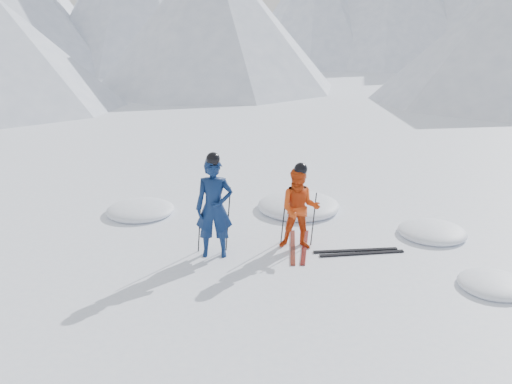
{
  "coord_description": "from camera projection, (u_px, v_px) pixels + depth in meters",
  "views": [
    {
      "loc": [
        -1.59,
        -9.8,
        4.45
      ],
      "look_at": [
        -1.49,
        0.5,
        1.1
      ],
      "focal_mm": 38.0,
      "sensor_mm": 36.0,
      "label": 1
    }
  ],
  "objects": [
    {
      "name": "pole_blue_right",
      "position": [
        228.0,
        219.0,
        10.63
      ],
      "size": [
        0.13,
        0.08,
        1.3
      ],
      "primitive_type": "cylinder",
      "rotation": [
        -0.04,
        0.08,
        0.0
      ],
      "color": "black",
      "rests_on": "ground"
    },
    {
      "name": "pole_red_right",
      "position": [
        314.0,
        219.0,
        10.91
      ],
      "size": [
        0.11,
        0.08,
        1.11
      ],
      "primitive_type": "cylinder",
      "rotation": [
        -0.05,
        0.08,
        0.0
      ],
      "color": "black",
      "rests_on": "ground"
    },
    {
      "name": "ski_loose_a",
      "position": [
        355.0,
        250.0,
        10.76
      ],
      "size": [
        1.7,
        0.25,
        0.03
      ],
      "primitive_type": "cube",
      "rotation": [
        0.0,
        0.0,
        1.67
      ],
      "color": "black",
      "rests_on": "ground"
    },
    {
      "name": "snow_lumps",
      "position": [
        296.0,
        221.0,
        12.36
      ],
      "size": [
        8.19,
        5.57,
        0.44
      ],
      "color": "white",
      "rests_on": "ground"
    },
    {
      "name": "skier_blue",
      "position": [
        214.0,
        208.0,
        10.29
      ],
      "size": [
        0.72,
        0.47,
        1.96
      ],
      "primitive_type": "imported",
      "rotation": [
        0.0,
        0.0,
        -0.01
      ],
      "color": "#0C1F49",
      "rests_on": "ground"
    },
    {
      "name": "pole_blue_left",
      "position": [
        200.0,
        221.0,
        10.53
      ],
      "size": [
        0.13,
        0.09,
        1.3
      ],
      "primitive_type": "cylinder",
      "rotation": [
        0.05,
        0.08,
        0.0
      ],
      "color": "black",
      "rests_on": "ground"
    },
    {
      "name": "ground",
      "position": [
        331.0,
        252.0,
        10.71
      ],
      "size": [
        160.0,
        160.0,
        0.0
      ],
      "primitive_type": "plane",
      "color": "white",
      "rests_on": "ground"
    },
    {
      "name": "skier_red",
      "position": [
        300.0,
        209.0,
        10.68
      ],
      "size": [
        0.87,
        0.71,
        1.66
      ],
      "primitive_type": "imported",
      "rotation": [
        0.0,
        0.0,
        -0.1
      ],
      "color": "#CF4010",
      "rests_on": "ground"
    },
    {
      "name": "pole_red_left",
      "position": [
        284.0,
        217.0,
        11.0
      ],
      "size": [
        0.11,
        0.09,
        1.11
      ],
      "primitive_type": "cylinder",
      "rotation": [
        0.06,
        0.08,
        0.0
      ],
      "color": "black",
      "rests_on": "ground"
    },
    {
      "name": "ski_loose_b",
      "position": [
        362.0,
        254.0,
        10.62
      ],
      "size": [
        1.7,
        0.31,
        0.03
      ],
      "primitive_type": "cube",
      "rotation": [
        0.0,
        0.0,
        1.7
      ],
      "color": "black",
      "rests_on": "ground"
    },
    {
      "name": "ski_worn_right",
      "position": [
        305.0,
        247.0,
        10.93
      ],
      "size": [
        0.33,
        1.7,
        0.03
      ],
      "primitive_type": "cube",
      "rotation": [
        0.0,
        0.0,
        -0.14
      ],
      "color": "black",
      "rests_on": "ground"
    },
    {
      "name": "ski_worn_left",
      "position": [
        293.0,
        247.0,
        10.93
      ],
      "size": [
        0.21,
        1.7,
        0.03
      ],
      "primitive_type": "cube",
      "rotation": [
        0.0,
        0.0,
        -0.07
      ],
      "color": "black",
      "rests_on": "ground"
    }
  ]
}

